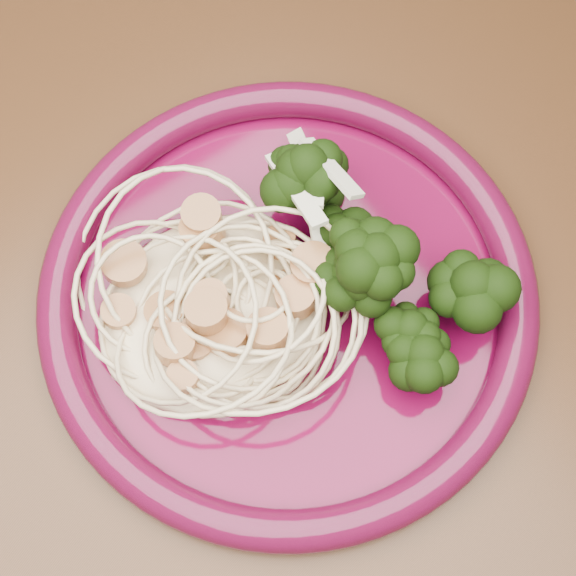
{
  "coord_description": "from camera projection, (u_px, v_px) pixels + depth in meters",
  "views": [
    {
      "loc": [
        -0.22,
        -0.16,
        1.21
      ],
      "look_at": [
        -0.11,
        -0.01,
        0.77
      ],
      "focal_mm": 50.0,
      "sensor_mm": 36.0,
      "label": 1
    }
  ],
  "objects": [
    {
      "name": "dining_table",
      "position": [
        398.0,
        256.0,
        0.62
      ],
      "size": [
        1.2,
        0.8,
        0.75
      ],
      "color": "#472814",
      "rests_on": "ground"
    },
    {
      "name": "dinner_plate",
      "position": [
        288.0,
        293.0,
        0.49
      ],
      "size": [
        0.4,
        0.4,
        0.03
      ],
      "rotation": [
        0.0,
        0.0,
        -0.38
      ],
      "color": "#540526",
      "rests_on": "dining_table"
    },
    {
      "name": "spaghetti_pile",
      "position": [
        211.0,
        304.0,
        0.47
      ],
      "size": [
        0.18,
        0.17,
        0.03
      ],
      "primitive_type": "ellipsoid",
      "rotation": [
        0.0,
        0.0,
        -0.38
      ],
      "color": "beige",
      "rests_on": "dinner_plate"
    },
    {
      "name": "scallop_cluster",
      "position": [
        205.0,
        279.0,
        0.44
      ],
      "size": [
        0.17,
        0.17,
        0.04
      ],
      "primitive_type": null,
      "rotation": [
        0.0,
        0.0,
        -0.38
      ],
      "color": "#B97B44",
      "rests_on": "spaghetti_pile"
    },
    {
      "name": "broccoli_pile",
      "position": [
        382.0,
        258.0,
        0.47
      ],
      "size": [
        0.15,
        0.18,
        0.05
      ],
      "primitive_type": "ellipsoid",
      "rotation": [
        0.0,
        0.0,
        -0.38
      ],
      "color": "black",
      "rests_on": "dinner_plate"
    },
    {
      "name": "onion_garnish",
      "position": [
        388.0,
        233.0,
        0.44
      ],
      "size": [
        0.1,
        0.12,
        0.05
      ],
      "primitive_type": null,
      "rotation": [
        0.0,
        0.0,
        -0.38
      ],
      "color": "beige",
      "rests_on": "broccoli_pile"
    }
  ]
}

